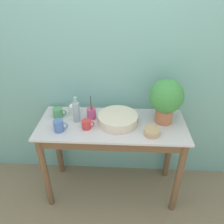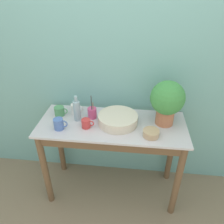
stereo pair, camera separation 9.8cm
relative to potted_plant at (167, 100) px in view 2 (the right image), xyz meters
The scene contains 12 objects.
ground_plane 1.22m from the potted_plant, 144.53° to the right, with size 12.00×12.00×0.00m, color #7F7056.
wall_back 0.54m from the potted_plant, 150.10° to the left, with size 6.00×0.05×2.40m.
counter_table 0.63m from the potted_plant, 169.99° to the right, with size 1.31×0.53×0.85m.
potted_plant is the anchor object (origin of this frame).
bowl_wash_large 0.45m from the potted_plant, behind, with size 0.35×0.35×0.08m.
bottle_tall 0.79m from the potted_plant, behind, with size 0.06×0.06×0.24m.
mug_blue 0.93m from the potted_plant, 168.17° to the right, with size 0.12×0.08×0.10m.
mug_red 0.71m from the potted_plant, 168.19° to the right, with size 0.11×0.08×0.08m.
mug_white 0.84m from the potted_plant, behind, with size 0.12×0.08×0.10m.
mug_green 0.98m from the potted_plant, behind, with size 0.12×0.09×0.09m.
bowl_small_tan 0.31m from the potted_plant, 121.43° to the right, with size 0.13×0.13×0.05m.
utensil_cup 0.67m from the potted_plant, behind, with size 0.08×0.08×0.24m.
Camera 2 is at (0.18, -1.31, 1.96)m, focal length 35.00 mm.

